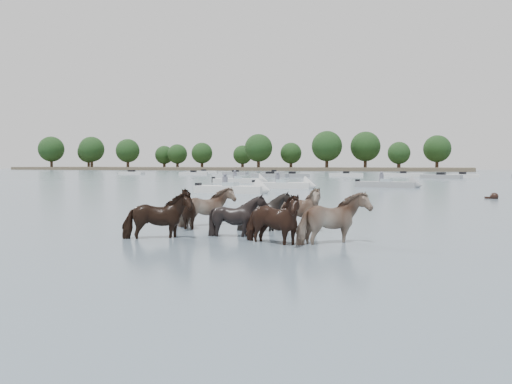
% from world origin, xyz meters
% --- Properties ---
extents(ground, '(400.00, 400.00, 0.00)m').
position_xyz_m(ground, '(0.00, 0.00, 0.00)').
color(ground, '#495B6A').
rests_on(ground, ground).
extents(shoreline, '(160.00, 30.00, 1.00)m').
position_xyz_m(shoreline, '(-70.00, 150.00, 0.50)').
color(shoreline, '#4C4233').
rests_on(shoreline, ground).
extents(pony_herd, '(6.82, 4.90, 1.54)m').
position_xyz_m(pony_herd, '(2.08, 0.63, 0.47)').
color(pony_herd, black).
rests_on(pony_herd, ground).
extents(swimming_pony, '(0.72, 0.44, 0.44)m').
position_xyz_m(swimming_pony, '(9.09, 19.45, 0.10)').
color(swimming_pony, black).
rests_on(swimming_pony, ground).
extents(motorboat_a, '(5.28, 2.15, 1.92)m').
position_xyz_m(motorboat_a, '(-5.17, 27.14, 0.23)').
color(motorboat_a, silver).
rests_on(motorboat_a, ground).
extents(motorboat_b, '(5.36, 1.91, 1.92)m').
position_xyz_m(motorboat_b, '(-6.18, 19.47, 0.23)').
color(motorboat_b, silver).
rests_on(motorboat_b, ground).
extents(motorboat_c, '(5.53, 1.99, 1.92)m').
position_xyz_m(motorboat_c, '(2.27, 32.02, 0.23)').
color(motorboat_c, gray).
rests_on(motorboat_c, ground).
extents(motorboat_f, '(5.77, 3.36, 1.92)m').
position_xyz_m(motorboat_f, '(-13.12, 36.71, 0.23)').
color(motorboat_f, silver).
rests_on(motorboat_f, ground).
extents(distant_flotilla, '(105.47, 30.50, 0.93)m').
position_xyz_m(distant_flotilla, '(0.33, 73.75, 0.26)').
color(distant_flotilla, silver).
rests_on(distant_flotilla, ground).
extents(treeline, '(145.91, 23.81, 12.47)m').
position_xyz_m(treeline, '(-73.84, 148.60, 6.83)').
color(treeline, '#382619').
rests_on(treeline, ground).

